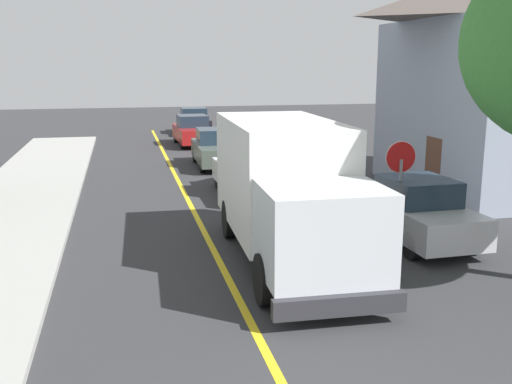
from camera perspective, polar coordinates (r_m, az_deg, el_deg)
The scene contains 8 objects.
centre_line_yellow at distance 13.97m, azimuth -3.61°, elevation -6.56°, with size 0.16×56.00×0.01m, color gold.
box_truck at distance 13.64m, azimuth 3.00°, elevation 0.66°, with size 2.63×7.25×3.20m.
parked_car_near at distance 20.58m, azimuth -0.81°, elevation 1.89°, with size 1.85×4.42×1.67m.
parked_car_mid at distance 26.40m, azimuth -3.87°, elevation 4.18°, with size 1.89×4.44×1.67m.
parked_car_far at distance 33.48m, azimuth -6.10°, elevation 5.86°, with size 1.93×4.45×1.67m.
parked_car_furthest at distance 39.02m, azimuth -6.00°, elevation 6.77°, with size 1.88×4.43×1.67m.
parked_van_across at distance 15.80m, azimuth 15.02°, elevation -1.75°, with size 1.92×4.45×1.67m.
stop_sign at distance 15.08m, azimuth 13.72°, elevation 1.79°, with size 0.80×0.10×2.65m.
Camera 1 is at (-2.08, -3.05, 4.52)m, focal length 41.53 mm.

